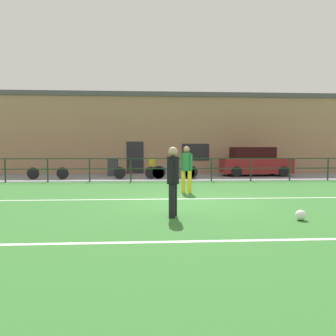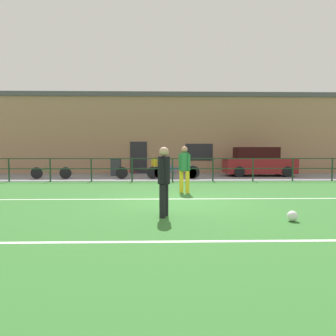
{
  "view_description": "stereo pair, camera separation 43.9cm",
  "coord_description": "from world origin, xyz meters",
  "px_view_note": "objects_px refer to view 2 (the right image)",
  "views": [
    {
      "loc": [
        -1.03,
        -9.0,
        1.53
      ],
      "look_at": [
        -0.27,
        4.23,
        0.77
      ],
      "focal_mm": 32.61,
      "sensor_mm": 36.0,
      "label": 1
    },
    {
      "loc": [
        -0.59,
        -9.01,
        1.53
      ],
      "look_at": [
        -0.27,
        4.23,
        0.77
      ],
      "focal_mm": 32.61,
      "sensor_mm": 36.0,
      "label": 2
    }
  ],
  "objects_px": {
    "spectator_child": "(154,165)",
    "parked_car_red": "(258,162)",
    "player_striker": "(184,166)",
    "soccer_ball_match": "(292,216)",
    "trash_bin_0": "(116,167)",
    "bicycle_parked_2": "(177,172)",
    "bicycle_parked_1": "(51,173)",
    "player_goalkeeper": "(164,177)",
    "bicycle_parked_0": "(175,173)",
    "bicycle_parked_3": "(137,172)"
  },
  "relations": [
    {
      "from": "player_goalkeeper",
      "to": "spectator_child",
      "type": "height_order",
      "value": "player_goalkeeper"
    },
    {
      "from": "bicycle_parked_3",
      "to": "trash_bin_0",
      "type": "xyz_separation_m",
      "value": [
        -1.41,
        1.95,
        0.19
      ]
    },
    {
      "from": "soccer_ball_match",
      "to": "trash_bin_0",
      "type": "bearing_deg",
      "value": 115.19
    },
    {
      "from": "player_goalkeeper",
      "to": "bicycle_parked_2",
      "type": "bearing_deg",
      "value": -167.15
    },
    {
      "from": "player_striker",
      "to": "trash_bin_0",
      "type": "relative_size",
      "value": 1.6
    },
    {
      "from": "player_striker",
      "to": "player_goalkeeper",
      "type": "bearing_deg",
      "value": -69.14
    },
    {
      "from": "bicycle_parked_1",
      "to": "soccer_ball_match",
      "type": "bearing_deg",
      "value": -48.47
    },
    {
      "from": "player_goalkeeper",
      "to": "bicycle_parked_2",
      "type": "relative_size",
      "value": 0.67
    },
    {
      "from": "player_striker",
      "to": "spectator_child",
      "type": "relative_size",
      "value": 1.34
    },
    {
      "from": "player_striker",
      "to": "soccer_ball_match",
      "type": "bearing_deg",
      "value": -33.9
    },
    {
      "from": "spectator_child",
      "to": "bicycle_parked_0",
      "type": "distance_m",
      "value": 1.51
    },
    {
      "from": "soccer_ball_match",
      "to": "bicycle_parked_0",
      "type": "distance_m",
      "value": 9.99
    },
    {
      "from": "bicycle_parked_2",
      "to": "bicycle_parked_0",
      "type": "bearing_deg",
      "value": 180.0
    },
    {
      "from": "player_goalkeeper",
      "to": "spectator_child",
      "type": "distance_m",
      "value": 10.16
    },
    {
      "from": "player_striker",
      "to": "parked_car_red",
      "type": "bearing_deg",
      "value": 86.92
    },
    {
      "from": "bicycle_parked_2",
      "to": "parked_car_red",
      "type": "bearing_deg",
      "value": 19.09
    },
    {
      "from": "player_striker",
      "to": "bicycle_parked_2",
      "type": "height_order",
      "value": "player_striker"
    },
    {
      "from": "bicycle_parked_0",
      "to": "bicycle_parked_2",
      "type": "height_order",
      "value": "bicycle_parked_2"
    },
    {
      "from": "bicycle_parked_2",
      "to": "trash_bin_0",
      "type": "distance_m",
      "value": 4.04
    },
    {
      "from": "bicycle_parked_3",
      "to": "trash_bin_0",
      "type": "distance_m",
      "value": 2.42
    },
    {
      "from": "soccer_ball_match",
      "to": "bicycle_parked_1",
      "type": "distance_m",
      "value": 13.05
    },
    {
      "from": "parked_car_red",
      "to": "trash_bin_0",
      "type": "distance_m",
      "value": 8.45
    },
    {
      "from": "soccer_ball_match",
      "to": "bicycle_parked_3",
      "type": "xyz_separation_m",
      "value": [
        -4.1,
        9.77,
        0.24
      ]
    },
    {
      "from": "spectator_child",
      "to": "trash_bin_0",
      "type": "distance_m",
      "value": 2.55
    },
    {
      "from": "player_goalkeeper",
      "to": "trash_bin_0",
      "type": "height_order",
      "value": "player_goalkeeper"
    },
    {
      "from": "player_striker",
      "to": "bicycle_parked_2",
      "type": "distance_m",
      "value": 5.33
    },
    {
      "from": "player_goalkeeper",
      "to": "soccer_ball_match",
      "type": "xyz_separation_m",
      "value": [
        2.77,
        -0.52,
        -0.8
      ]
    },
    {
      "from": "player_striker",
      "to": "trash_bin_0",
      "type": "bearing_deg",
      "value": 147.92
    },
    {
      "from": "bicycle_parked_0",
      "to": "player_goalkeeper",
      "type": "bearing_deg",
      "value": -94.41
    },
    {
      "from": "bicycle_parked_1",
      "to": "trash_bin_0",
      "type": "distance_m",
      "value": 3.7
    },
    {
      "from": "player_striker",
      "to": "parked_car_red",
      "type": "relative_size",
      "value": 0.41
    },
    {
      "from": "bicycle_parked_1",
      "to": "bicycle_parked_2",
      "type": "xyz_separation_m",
      "value": [
        6.67,
        -0.0,
        0.03
      ]
    },
    {
      "from": "parked_car_red",
      "to": "bicycle_parked_0",
      "type": "xyz_separation_m",
      "value": [
        -4.99,
        -1.7,
        -0.48
      ]
    },
    {
      "from": "bicycle_parked_3",
      "to": "spectator_child",
      "type": "bearing_deg",
      "value": 45.29
    },
    {
      "from": "bicycle_parked_0",
      "to": "trash_bin_0",
      "type": "bearing_deg",
      "value": 150.49
    },
    {
      "from": "bicycle_parked_1",
      "to": "trash_bin_0",
      "type": "xyz_separation_m",
      "value": [
        3.14,
        1.95,
        0.2
      ]
    },
    {
      "from": "bicycle_parked_1",
      "to": "player_goalkeeper",
      "type": "bearing_deg",
      "value": -57.54
    },
    {
      "from": "bicycle_parked_1",
      "to": "bicycle_parked_2",
      "type": "bearing_deg",
      "value": -0.0
    },
    {
      "from": "soccer_ball_match",
      "to": "parked_car_red",
      "type": "distance_m",
      "value": 11.86
    },
    {
      "from": "spectator_child",
      "to": "bicycle_parked_0",
      "type": "xyz_separation_m",
      "value": [
        1.14,
        -0.91,
        -0.39
      ]
    },
    {
      "from": "spectator_child",
      "to": "parked_car_red",
      "type": "relative_size",
      "value": 0.31
    },
    {
      "from": "bicycle_parked_1",
      "to": "bicycle_parked_2",
      "type": "relative_size",
      "value": 0.88
    },
    {
      "from": "soccer_ball_match",
      "to": "bicycle_parked_1",
      "type": "height_order",
      "value": "bicycle_parked_1"
    },
    {
      "from": "bicycle_parked_1",
      "to": "bicycle_parked_3",
      "type": "xyz_separation_m",
      "value": [
        4.55,
        0.0,
        0.01
      ]
    },
    {
      "from": "player_goalkeeper",
      "to": "player_striker",
      "type": "distance_m",
      "value": 4.02
    },
    {
      "from": "bicycle_parked_0",
      "to": "bicycle_parked_3",
      "type": "relative_size",
      "value": 0.98
    },
    {
      "from": "parked_car_red",
      "to": "trash_bin_0",
      "type": "bearing_deg",
      "value": 178.27
    },
    {
      "from": "player_goalkeeper",
      "to": "bicycle_parked_0",
      "type": "height_order",
      "value": "player_goalkeeper"
    },
    {
      "from": "bicycle_parked_1",
      "to": "bicycle_parked_3",
      "type": "bearing_deg",
      "value": 0.0
    },
    {
      "from": "soccer_ball_match",
      "to": "trash_bin_0",
      "type": "relative_size",
      "value": 0.22
    }
  ]
}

